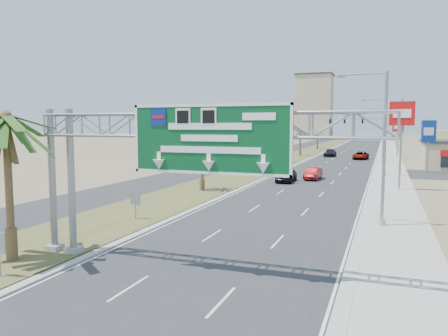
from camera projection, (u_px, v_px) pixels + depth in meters
road at (354, 150)px, 113.11m from camera, size 12.00×300.00×0.02m
sidewalk_right at (389, 151)px, 110.17m from camera, size 4.00×300.00×0.10m
median_grass at (315, 149)px, 116.56m from camera, size 7.00×300.00×0.12m
opposing_road at (289, 149)px, 118.99m from camera, size 8.00×300.00×0.02m
sign_gantry at (180, 137)px, 19.50m from camera, size 16.75×1.24×7.50m
palm_near at (5, 118)px, 20.42m from camera, size 5.70×5.70×8.35m
palm_row_b at (202, 142)px, 43.12m from camera, size 3.99×3.99×5.95m
palm_row_c at (249, 132)px, 57.98m from camera, size 3.99×3.99×6.75m
palm_row_d at (280, 138)px, 74.90m from camera, size 3.99×3.99×5.45m
palm_row_e at (300, 132)px, 92.56m from camera, size 3.99×3.99×6.15m
palm_row_f at (318, 132)px, 115.93m from camera, size 3.99×3.99×5.75m
streetlight_near at (381, 155)px, 28.01m from camera, size 3.27×0.44×10.00m
streetlight_mid at (383, 140)px, 56.00m from camera, size 3.27×0.44×10.00m
streetlight_far at (384, 134)px, 89.60m from camera, size 3.27×0.44×10.00m
signal_mast at (371, 135)px, 75.36m from camera, size 10.28×0.71×8.00m
median_signback_b at (135, 200)px, 30.06m from camera, size 0.75×0.08×2.08m
tower_distant at (314, 106)px, 253.09m from camera, size 20.00×16.00×35.00m
building_distant_left at (246, 134)px, 175.03m from camera, size 24.00×14.00×6.00m
car_left_lane at (286, 175)px, 50.42m from camera, size 1.93×4.73×1.61m
car_mid_lane at (313, 173)px, 52.83m from camera, size 1.71×4.51×1.47m
car_right_lane at (361, 156)px, 83.31m from camera, size 3.00×5.56×1.48m
car_far at (330, 153)px, 90.54m from camera, size 2.30×5.38×1.54m
pole_sign_red_near at (402, 119)px, 43.44m from camera, size 2.41×0.44×9.13m
pole_sign_blue at (429, 133)px, 59.17m from camera, size 1.95×1.09×7.42m
pole_sign_red_far at (398, 130)px, 86.60m from camera, size 2.20×0.36×7.21m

